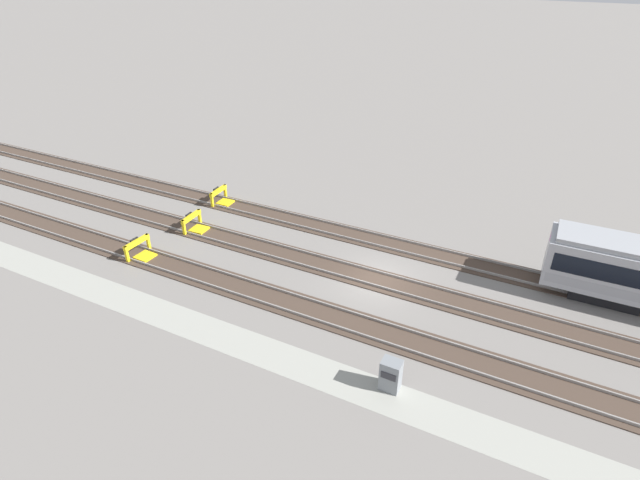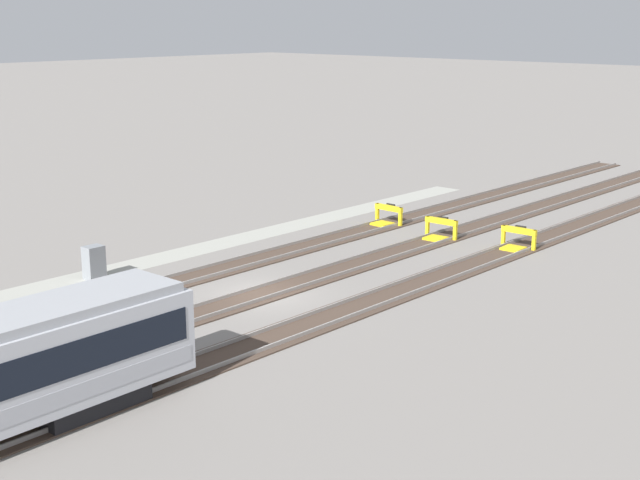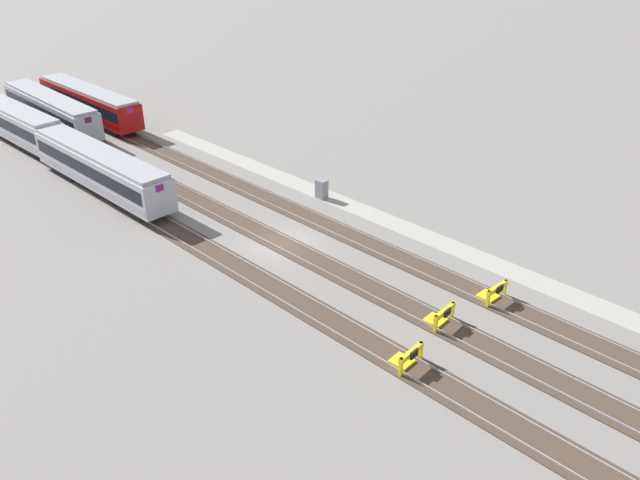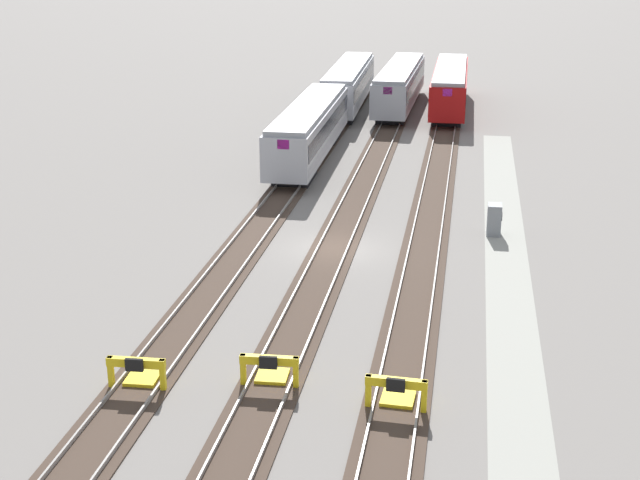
{
  "view_description": "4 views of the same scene",
  "coord_description": "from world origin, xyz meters",
  "px_view_note": "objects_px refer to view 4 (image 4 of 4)",
  "views": [
    {
      "loc": [
        7.96,
        -23.49,
        17.28
      ],
      "look_at": [
        -3.91,
        0.0,
        1.8
      ],
      "focal_mm": 28.0,
      "sensor_mm": 36.0,
      "label": 1
    },
    {
      "loc": [
        26.43,
        27.32,
        12.04
      ],
      "look_at": [
        -3.91,
        0.0,
        1.8
      ],
      "focal_mm": 50.0,
      "sensor_mm": 36.0,
      "label": 2
    },
    {
      "loc": [
        -29.72,
        26.03,
        21.75
      ],
      "look_at": [
        -3.91,
        0.0,
        1.8
      ],
      "focal_mm": 35.0,
      "sensor_mm": 36.0,
      "label": 3
    },
    {
      "loc": [
        -40.22,
        -6.21,
        14.61
      ],
      "look_at": [
        -3.91,
        0.0,
        1.8
      ],
      "focal_mm": 50.0,
      "sensor_mm": 36.0,
      "label": 4
    }
  ],
  "objects_px": {
    "subway_car_front_row_left_inner": "(310,129)",
    "bumper_stop_middle_track": "(139,372)",
    "bumper_stop_near_inner_track": "(271,370)",
    "subway_car_front_row_centre": "(400,85)",
    "subway_car_front_row_leftmost": "(450,87)",
    "subway_car_front_row_right_inner": "(349,84)",
    "bumper_stop_nearest_track": "(397,392)",
    "electrical_cabinet": "(494,220)"
  },
  "relations": [
    {
      "from": "subway_car_front_row_centre",
      "to": "bumper_stop_near_inner_track",
      "type": "distance_m",
      "value": 50.56
    },
    {
      "from": "subway_car_front_row_left_inner",
      "to": "subway_car_front_row_centre",
      "type": "bearing_deg",
      "value": -13.0
    },
    {
      "from": "subway_car_front_row_left_inner",
      "to": "bumper_stop_middle_track",
      "type": "relative_size",
      "value": 8.98
    },
    {
      "from": "bumper_stop_near_inner_track",
      "to": "bumper_stop_middle_track",
      "type": "bearing_deg",
      "value": 101.94
    },
    {
      "from": "bumper_stop_near_inner_track",
      "to": "subway_car_front_row_left_inner",
      "type": "bearing_deg",
      "value": 7.93
    },
    {
      "from": "bumper_stop_near_inner_track",
      "to": "bumper_stop_middle_track",
      "type": "height_order",
      "value": "same"
    },
    {
      "from": "subway_car_front_row_left_inner",
      "to": "subway_car_front_row_centre",
      "type": "height_order",
      "value": "same"
    },
    {
      "from": "bumper_stop_middle_track",
      "to": "bumper_stop_near_inner_track",
      "type": "bearing_deg",
      "value": -78.06
    },
    {
      "from": "subway_car_front_row_centre",
      "to": "bumper_stop_nearest_track",
      "type": "distance_m",
      "value": 51.58
    },
    {
      "from": "bumper_stop_near_inner_track",
      "to": "electrical_cabinet",
      "type": "height_order",
      "value": "electrical_cabinet"
    },
    {
      "from": "subway_car_front_row_left_inner",
      "to": "electrical_cabinet",
      "type": "relative_size",
      "value": 11.27
    },
    {
      "from": "subway_car_front_row_right_inner",
      "to": "bumper_stop_near_inner_track",
      "type": "height_order",
      "value": "subway_car_front_row_right_inner"
    },
    {
      "from": "bumper_stop_middle_track",
      "to": "subway_car_front_row_right_inner",
      "type": "bearing_deg",
      "value": 0.01
    },
    {
      "from": "bumper_stop_nearest_track",
      "to": "electrical_cabinet",
      "type": "distance_m",
      "value": 18.45
    },
    {
      "from": "subway_car_front_row_left_inner",
      "to": "electrical_cabinet",
      "type": "height_order",
      "value": "subway_car_front_row_left_inner"
    },
    {
      "from": "subway_car_front_row_left_inner",
      "to": "bumper_stop_middle_track",
      "type": "bearing_deg",
      "value": -179.95
    },
    {
      "from": "subway_car_front_row_right_inner",
      "to": "electrical_cabinet",
      "type": "height_order",
      "value": "subway_car_front_row_right_inner"
    },
    {
      "from": "subway_car_front_row_leftmost",
      "to": "subway_car_front_row_left_inner",
      "type": "height_order",
      "value": "same"
    },
    {
      "from": "subway_car_front_row_centre",
      "to": "electrical_cabinet",
      "type": "distance_m",
      "value": 34.12
    },
    {
      "from": "subway_car_front_row_right_inner",
      "to": "bumper_stop_nearest_track",
      "type": "height_order",
      "value": "subway_car_front_row_right_inner"
    },
    {
      "from": "subway_car_front_row_centre",
      "to": "bumper_stop_middle_track",
      "type": "distance_m",
      "value": 51.66
    },
    {
      "from": "subway_car_front_row_leftmost",
      "to": "subway_car_front_row_left_inner",
      "type": "bearing_deg",
      "value": 155.4
    },
    {
      "from": "subway_car_front_row_left_inner",
      "to": "bumper_stop_near_inner_track",
      "type": "xyz_separation_m",
      "value": [
        -31.4,
        -4.38,
        -1.53
      ]
    },
    {
      "from": "subway_car_front_row_leftmost",
      "to": "bumper_stop_middle_track",
      "type": "height_order",
      "value": "subway_car_front_row_leftmost"
    },
    {
      "from": "subway_car_front_row_right_inner",
      "to": "bumper_stop_middle_track",
      "type": "xyz_separation_m",
      "value": [
        -51.04,
        -0.01,
        -1.53
      ]
    },
    {
      "from": "subway_car_front_row_leftmost",
      "to": "bumper_stop_nearest_track",
      "type": "height_order",
      "value": "subway_car_front_row_leftmost"
    },
    {
      "from": "subway_car_front_row_leftmost",
      "to": "electrical_cabinet",
      "type": "distance_m",
      "value": 33.34
    },
    {
      "from": "subway_car_front_row_centre",
      "to": "bumper_stop_near_inner_track",
      "type": "relative_size",
      "value": 8.98
    },
    {
      "from": "bumper_stop_near_inner_track",
      "to": "subway_car_front_row_centre",
      "type": "bearing_deg",
      "value": -0.05
    },
    {
      "from": "subway_car_front_row_right_inner",
      "to": "bumper_stop_nearest_track",
      "type": "xyz_separation_m",
      "value": [
        -50.96,
        -8.73,
        -1.53
      ]
    },
    {
      "from": "bumper_stop_near_inner_track",
      "to": "bumper_stop_middle_track",
      "type": "relative_size",
      "value": 1.0
    },
    {
      "from": "bumper_stop_near_inner_track",
      "to": "electrical_cabinet",
      "type": "distance_m",
      "value": 18.94
    },
    {
      "from": "bumper_stop_nearest_track",
      "to": "bumper_stop_middle_track",
      "type": "distance_m",
      "value": 8.72
    },
    {
      "from": "subway_car_front_row_right_inner",
      "to": "bumper_stop_near_inner_track",
      "type": "bearing_deg",
      "value": -175.03
    },
    {
      "from": "subway_car_front_row_centre",
      "to": "bumper_stop_middle_track",
      "type": "height_order",
      "value": "subway_car_front_row_centre"
    },
    {
      "from": "subway_car_front_row_left_inner",
      "to": "subway_car_front_row_centre",
      "type": "distance_m",
      "value": 19.64
    },
    {
      "from": "subway_car_front_row_right_inner",
      "to": "electrical_cabinet",
      "type": "bearing_deg",
      "value": -159.83
    },
    {
      "from": "subway_car_front_row_left_inner",
      "to": "bumper_stop_near_inner_track",
      "type": "distance_m",
      "value": 31.74
    },
    {
      "from": "subway_car_front_row_left_inner",
      "to": "bumper_stop_near_inner_track",
      "type": "relative_size",
      "value": 8.97
    },
    {
      "from": "subway_car_front_row_centre",
      "to": "subway_car_front_row_left_inner",
      "type": "bearing_deg",
      "value": 167.0
    },
    {
      "from": "subway_car_front_row_right_inner",
      "to": "bumper_stop_nearest_track",
      "type": "distance_m",
      "value": 51.72
    },
    {
      "from": "subway_car_front_row_leftmost",
      "to": "bumper_stop_middle_track",
      "type": "relative_size",
      "value": 8.97
    }
  ]
}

